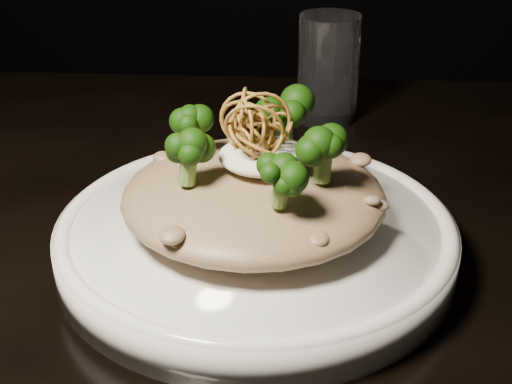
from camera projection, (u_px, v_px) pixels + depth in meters
The scene contains 7 objects.
table at pixel (270, 322), 0.60m from camera, with size 1.10×0.80×0.75m.
plate at pixel (256, 239), 0.53m from camera, with size 0.30×0.30×0.03m, color white.
risotto at pixel (254, 195), 0.52m from camera, with size 0.19×0.19×0.04m, color brown.
broccoli at pixel (253, 142), 0.49m from camera, with size 0.13×0.13×0.05m, color black, non-canonical shape.
cheese at pixel (263, 156), 0.51m from camera, with size 0.06×0.06×0.02m, color white.
shallots at pixel (255, 118), 0.49m from camera, with size 0.06×0.06×0.04m, color brown, non-canonical shape.
drinking_glass at pixel (328, 69), 0.76m from camera, with size 0.07×0.07×0.12m, color silver.
Camera 1 is at (0.02, -0.48, 1.04)m, focal length 50.00 mm.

